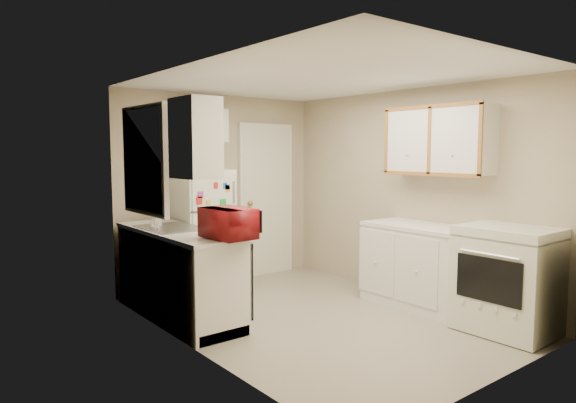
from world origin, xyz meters
TOP-DOWN VIEW (x-y plane):
  - floor at (0.00, 0.00)m, footprint 3.80×3.80m
  - ceiling at (0.00, 0.00)m, footprint 3.80×3.80m
  - wall_left at (-1.40, 0.00)m, footprint 3.80×3.80m
  - wall_right at (1.40, 0.00)m, footprint 3.80×3.80m
  - wall_back at (0.00, 1.90)m, footprint 2.80×2.80m
  - wall_front at (0.00, -1.90)m, footprint 2.80×2.80m
  - left_counter at (-1.10, 0.90)m, footprint 0.60×1.80m
  - dishwasher at (-0.81, 0.30)m, footprint 0.03×0.58m
  - sink at (-1.10, 1.05)m, footprint 0.54×0.74m
  - microwave at (-0.98, 0.12)m, footprint 0.52×0.31m
  - soap_bottle at (-1.15, 1.29)m, footprint 0.12×0.12m
  - window_blinds at (-1.36, 1.05)m, footprint 0.10×0.98m
  - upper_cabinet_left at (-1.25, 0.22)m, footprint 0.30×0.45m
  - refrigerator at (-0.44, 1.58)m, footprint 0.62×0.60m
  - cabinet_over_fridge at (-0.40, 1.75)m, footprint 0.70×0.30m
  - interior_door at (0.70, 1.86)m, footprint 0.86×0.06m
  - right_counter at (1.10, -0.80)m, footprint 0.60×2.00m
  - stove at (1.10, -1.41)m, footprint 0.68×0.83m
  - upper_cabinet_right at (1.25, -0.50)m, footprint 0.30×1.20m

SIDE VIEW (x-z plane):
  - floor at x=0.00m, z-range 0.00..0.00m
  - left_counter at x=-1.10m, z-range 0.00..0.90m
  - right_counter at x=1.10m, z-range 0.00..0.90m
  - dishwasher at x=-0.81m, z-range 0.13..0.85m
  - stove at x=1.10m, z-range 0.00..1.01m
  - refrigerator at x=-0.44m, z-range 0.00..1.47m
  - sink at x=-1.10m, z-range 0.78..0.94m
  - soap_bottle at x=-1.15m, z-range 0.90..1.10m
  - interior_door at x=0.70m, z-range -0.02..2.06m
  - microwave at x=-0.98m, z-range 0.88..1.22m
  - wall_left at x=-1.40m, z-range 1.20..1.20m
  - wall_right at x=1.40m, z-range 1.20..1.20m
  - wall_back at x=0.00m, z-range 1.20..1.20m
  - wall_front at x=0.00m, z-range 1.20..1.20m
  - window_blinds at x=-1.36m, z-range 1.06..2.14m
  - upper_cabinet_left at x=-1.25m, z-range 1.45..2.15m
  - upper_cabinet_right at x=1.25m, z-range 1.45..2.15m
  - cabinet_over_fridge at x=-0.40m, z-range 1.80..2.20m
  - ceiling at x=0.00m, z-range 2.40..2.40m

